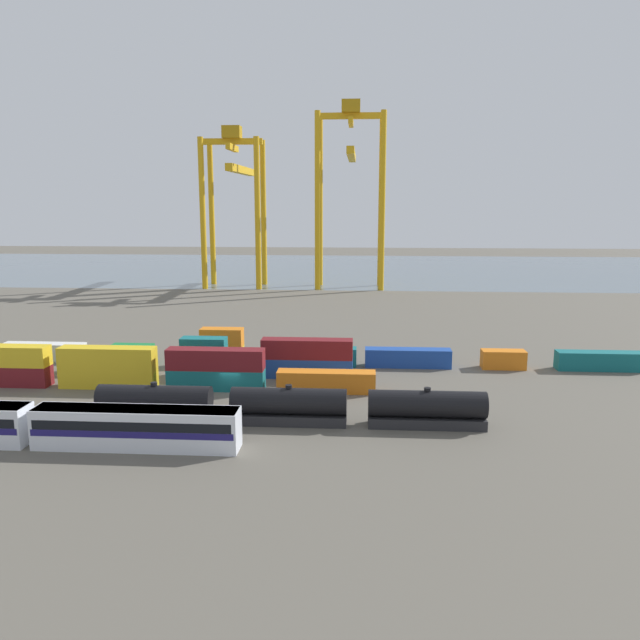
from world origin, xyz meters
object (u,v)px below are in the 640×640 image
object	(u,v)px
shipping_container_9	(204,366)
shipping_container_18	(408,358)
gantry_crane_west	(235,190)
freight_tank_row	(289,406)
gantry_crane_central	(351,176)
shipping_container_2	(109,377)
passenger_train	(32,424)

from	to	relation	value
shipping_container_9	shipping_container_18	world-z (taller)	same
gantry_crane_west	freight_tank_row	bearing A→B (deg)	-76.10
shipping_container_9	gantry_crane_central	bearing A→B (deg)	79.18
gantry_crane_west	gantry_crane_central	xyz separation A→B (m)	(31.57, -0.07, 3.46)
shipping_container_2	shipping_container_9	bearing A→B (deg)	30.64
freight_tank_row	passenger_train	bearing A→B (deg)	-162.52
shipping_container_18	shipping_container_9	bearing A→B (deg)	-167.14
shipping_container_2	shipping_container_9	distance (m)	12.42
passenger_train	shipping_container_2	distance (m)	19.17
shipping_container_18	gantry_crane_central	size ratio (longest dim) A/B	0.25
shipping_container_9	shipping_container_18	bearing A→B (deg)	12.86
passenger_train	gantry_crane_central	world-z (taller)	gantry_crane_central
shipping_container_9	gantry_crane_central	xyz separation A→B (m)	(17.72, 92.71, 28.55)
passenger_train	freight_tank_row	world-z (taller)	freight_tank_row
shipping_container_2	shipping_container_18	world-z (taller)	same
gantry_crane_west	gantry_crane_central	world-z (taller)	gantry_crane_central
passenger_train	shipping_container_9	size ratio (longest dim) A/B	6.65
shipping_container_9	gantry_crane_west	distance (m)	97.11
passenger_train	shipping_container_9	distance (m)	27.52
passenger_train	gantry_crane_west	size ratio (longest dim) A/B	0.94
passenger_train	shipping_container_2	world-z (taller)	passenger_train
passenger_train	freight_tank_row	distance (m)	25.09
passenger_train	shipping_container_2	bearing A→B (deg)	90.93
shipping_container_2	gantry_crane_central	xyz separation A→B (m)	(28.40, 99.04, 28.55)
gantry_crane_west	shipping_container_18	bearing A→B (deg)	-64.32
shipping_container_18	shipping_container_2	bearing A→B (deg)	-161.76
freight_tank_row	shipping_container_18	distance (m)	28.11
shipping_container_9	gantry_crane_west	bearing A→B (deg)	98.49
gantry_crane_central	passenger_train	bearing A→B (deg)	-103.37
freight_tank_row	gantry_crane_central	size ratio (longest dim) A/B	0.83
shipping_container_2	gantry_crane_central	size ratio (longest dim) A/B	0.25
freight_tank_row	shipping_container_2	size ratio (longest dim) A/B	3.38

